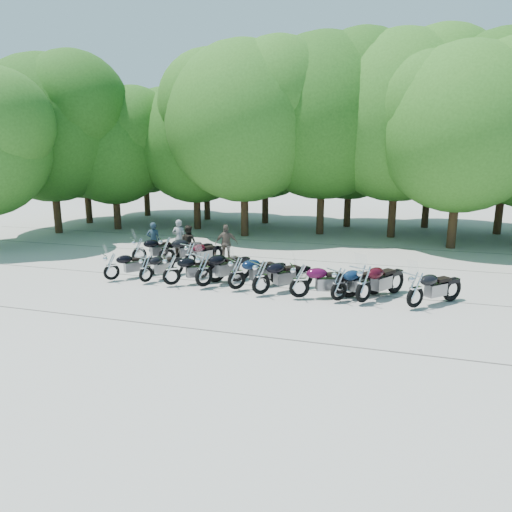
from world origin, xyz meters
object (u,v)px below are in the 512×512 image
(motorcycle_7, at_px, (339,283))
(rider_3, at_px, (179,238))
(motorcycle_4, at_px, (237,272))
(motorcycle_10, at_px, (139,249))
(motorcycle_6, at_px, (300,280))
(motorcycle_12, at_px, (190,254))
(motorcycle_5, at_px, (261,276))
(motorcycle_9, at_px, (416,289))
(motorcycle_0, at_px, (111,266))
(rider_1, at_px, (188,243))
(motorcycle_1, at_px, (146,268))
(motorcycle_11, at_px, (166,249))
(rider_2, at_px, (226,244))
(motorcycle_2, at_px, (171,269))
(rider_0, at_px, (154,240))
(motorcycle_8, at_px, (364,283))
(motorcycle_3, at_px, (204,269))

(motorcycle_7, relative_size, rider_3, 1.30)
(motorcycle_4, xyz_separation_m, motorcycle_10, (-5.35, 2.61, -0.03))
(motorcycle_6, height_order, motorcycle_12, motorcycle_6)
(motorcycle_4, relative_size, motorcycle_5, 0.99)
(motorcycle_7, xyz_separation_m, motorcycle_9, (2.31, -0.03, 0.03))
(motorcycle_0, relative_size, rider_3, 1.23)
(motorcycle_12, distance_m, rider_1, 1.58)
(motorcycle_1, bearing_deg, motorcycle_11, -56.96)
(motorcycle_6, bearing_deg, rider_2, 19.62)
(rider_3, bearing_deg, motorcycle_2, 103.55)
(motorcycle_0, xyz_separation_m, motorcycle_9, (10.72, -0.12, 0.06))
(motorcycle_2, relative_size, motorcycle_12, 1.05)
(motorcycle_10, height_order, rider_1, rider_1)
(motorcycle_2, relative_size, motorcycle_5, 0.94)
(rider_2, bearing_deg, motorcycle_10, 3.86)
(motorcycle_5, bearing_deg, rider_2, -14.06)
(motorcycle_10, relative_size, rider_2, 1.36)
(motorcycle_0, relative_size, motorcycle_11, 0.86)
(motorcycle_10, relative_size, rider_0, 1.38)
(motorcycle_8, bearing_deg, motorcycle_1, 31.47)
(motorcycle_3, xyz_separation_m, motorcycle_4, (1.21, 0.03, -0.05))
(motorcycle_0, distance_m, rider_2, 5.14)
(motorcycle_12, bearing_deg, rider_3, -31.13)
(motorcycle_2, bearing_deg, motorcycle_1, 47.47)
(motorcycle_4, bearing_deg, motorcycle_3, 45.42)
(motorcycle_8, relative_size, motorcycle_10, 1.10)
(motorcycle_3, height_order, motorcycle_10, motorcycle_3)
(motorcycle_6, bearing_deg, motorcycle_0, 64.69)
(motorcycle_5, xyz_separation_m, rider_2, (-2.79, 4.29, 0.16))
(motorcycle_8, height_order, motorcycle_9, motorcycle_8)
(motorcycle_4, xyz_separation_m, rider_0, (-5.30, 3.83, 0.15))
(motorcycle_0, distance_m, motorcycle_4, 4.88)
(rider_0, bearing_deg, motorcycle_4, 120.29)
(motorcycle_8, bearing_deg, rider_0, 9.87)
(motorcycle_7, bearing_deg, motorcycle_2, 40.91)
(motorcycle_1, bearing_deg, motorcycle_5, -162.33)
(motorcycle_7, bearing_deg, motorcycle_12, 19.03)
(motorcycle_3, bearing_deg, motorcycle_6, -153.95)
(rider_0, bearing_deg, rider_3, -169.74)
(motorcycle_9, relative_size, motorcycle_11, 0.95)
(motorcycle_6, distance_m, rider_0, 8.63)
(motorcycle_5, xyz_separation_m, rider_1, (-4.56, 4.17, 0.11))
(motorcycle_1, relative_size, motorcycle_7, 0.93)
(motorcycle_1, distance_m, motorcycle_8, 7.80)
(motorcycle_2, bearing_deg, rider_0, -1.52)
(motorcycle_4, xyz_separation_m, motorcycle_11, (-4.09, 2.72, 0.02))
(motorcycle_5, bearing_deg, motorcycle_12, 7.07)
(motorcycle_6, relative_size, motorcycle_10, 1.04)
(motorcycle_0, relative_size, rider_1, 1.34)
(motorcycle_4, bearing_deg, motorcycle_7, -139.99)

